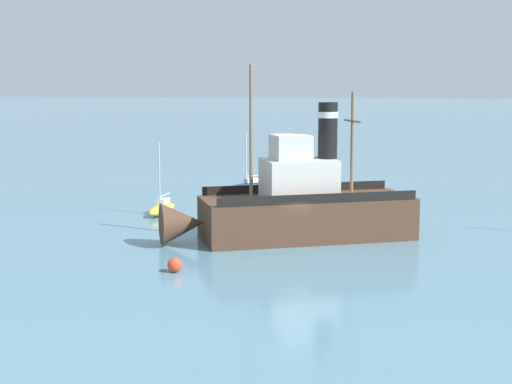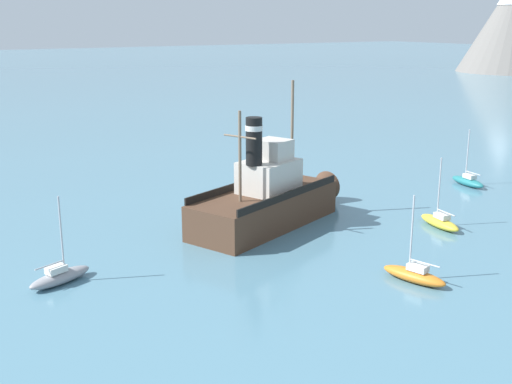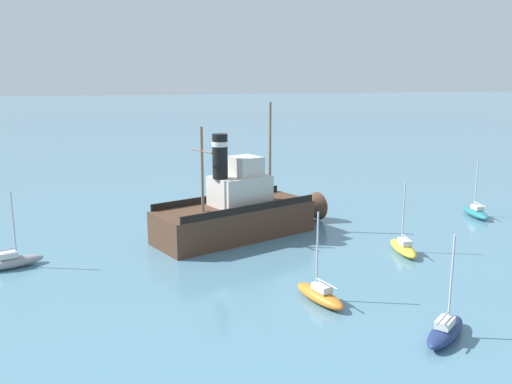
{
  "view_description": "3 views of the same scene",
  "coord_description": "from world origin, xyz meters",
  "px_view_note": "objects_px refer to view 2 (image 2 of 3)",
  "views": [
    {
      "loc": [
        -42.73,
        -2.98,
        9.26
      ],
      "look_at": [
        -0.79,
        1.75,
        3.02
      ],
      "focal_mm": 55.0,
      "sensor_mm": 36.0,
      "label": 1
    },
    {
      "loc": [
        37.66,
        -24.22,
        13.96
      ],
      "look_at": [
        0.24,
        -0.73,
        2.11
      ],
      "focal_mm": 45.0,
      "sensor_mm": 36.0,
      "label": 2
    },
    {
      "loc": [
        39.5,
        -9.97,
        11.87
      ],
      "look_at": [
        -0.73,
        1.41,
        2.82
      ],
      "focal_mm": 38.0,
      "sensor_mm": 36.0,
      "label": 3
    }
  ],
  "objects_px": {
    "sailboat_teal": "(468,181)",
    "sailboat_grey": "(60,276)",
    "sailboat_orange": "(414,275)",
    "mooring_buoy": "(268,184)",
    "sailboat_yellow": "(440,222)",
    "old_tugboat": "(270,199)"
  },
  "relations": [
    {
      "from": "sailboat_grey",
      "to": "mooring_buoy",
      "type": "distance_m",
      "value": 23.73
    },
    {
      "from": "old_tugboat",
      "to": "sailboat_grey",
      "type": "relative_size",
      "value": 2.99
    },
    {
      "from": "sailboat_orange",
      "to": "sailboat_yellow",
      "type": "xyz_separation_m",
      "value": [
        -5.98,
        8.56,
        0.0
      ]
    },
    {
      "from": "sailboat_teal",
      "to": "sailboat_yellow",
      "type": "distance_m",
      "value": 13.01
    },
    {
      "from": "old_tugboat",
      "to": "sailboat_teal",
      "type": "bearing_deg",
      "value": 89.63
    },
    {
      "from": "sailboat_grey",
      "to": "sailboat_yellow",
      "type": "bearing_deg",
      "value": 80.56
    },
    {
      "from": "sailboat_teal",
      "to": "mooring_buoy",
      "type": "distance_m",
      "value": 17.5
    },
    {
      "from": "old_tugboat",
      "to": "sailboat_orange",
      "type": "relative_size",
      "value": 2.99
    },
    {
      "from": "old_tugboat",
      "to": "sailboat_teal",
      "type": "xyz_separation_m",
      "value": [
        0.13,
        20.6,
        -1.4
      ]
    },
    {
      "from": "sailboat_orange",
      "to": "mooring_buoy",
      "type": "relative_size",
      "value": 6.9
    },
    {
      "from": "sailboat_teal",
      "to": "mooring_buoy",
      "type": "xyz_separation_m",
      "value": [
        -8.51,
        -15.29,
        -0.07
      ]
    },
    {
      "from": "sailboat_yellow",
      "to": "mooring_buoy",
      "type": "xyz_separation_m",
      "value": [
        -15.4,
        -4.25,
        -0.07
      ]
    },
    {
      "from": "mooring_buoy",
      "to": "sailboat_yellow",
      "type": "bearing_deg",
      "value": 15.44
    },
    {
      "from": "sailboat_teal",
      "to": "mooring_buoy",
      "type": "relative_size",
      "value": 6.9
    },
    {
      "from": "sailboat_orange",
      "to": "mooring_buoy",
      "type": "distance_m",
      "value": 21.8
    },
    {
      "from": "old_tugboat",
      "to": "mooring_buoy",
      "type": "relative_size",
      "value": 20.67
    },
    {
      "from": "old_tugboat",
      "to": "sailboat_yellow",
      "type": "xyz_separation_m",
      "value": [
        7.02,
        9.56,
        -1.4
      ]
    },
    {
      "from": "old_tugboat",
      "to": "sailboat_grey",
      "type": "xyz_separation_m",
      "value": [
        2.83,
        -15.61,
        -1.4
      ]
    },
    {
      "from": "sailboat_teal",
      "to": "sailboat_grey",
      "type": "distance_m",
      "value": 36.31
    },
    {
      "from": "sailboat_orange",
      "to": "sailboat_yellow",
      "type": "relative_size",
      "value": 1.0
    },
    {
      "from": "sailboat_orange",
      "to": "sailboat_teal",
      "type": "bearing_deg",
      "value": 123.28
    },
    {
      "from": "old_tugboat",
      "to": "sailboat_yellow",
      "type": "distance_m",
      "value": 11.94
    }
  ]
}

